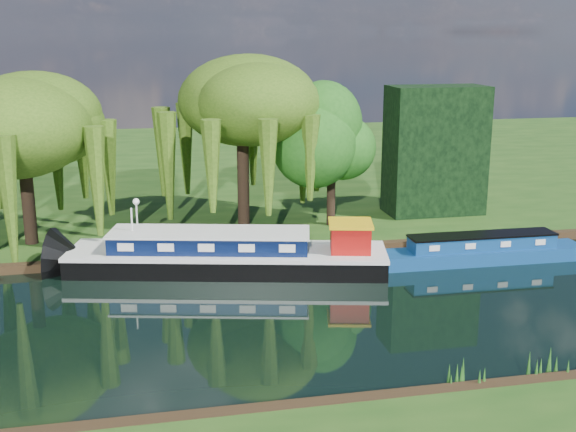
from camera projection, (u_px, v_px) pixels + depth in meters
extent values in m
plane|color=black|center=(128.00, 328.00, 29.28)|extent=(120.00, 120.00, 0.00)
cube|color=#194011|center=(131.00, 170.00, 61.47)|extent=(120.00, 52.00, 0.45)
cube|color=black|center=(228.00, 263.00, 36.21)|extent=(16.15, 7.02, 1.05)
cube|color=silver|center=(227.00, 251.00, 36.06)|extent=(16.25, 7.11, 0.19)
cube|color=#061134|center=(210.00, 241.00, 35.95)|extent=(10.09, 4.69, 0.83)
cube|color=silver|center=(209.00, 232.00, 35.84)|extent=(10.30, 4.90, 0.11)
cube|color=#9F0E0B|center=(350.00, 238.00, 35.72)|extent=(2.32, 2.32, 1.31)
cube|color=gold|center=(351.00, 223.00, 35.54)|extent=(2.58, 2.58, 0.14)
cylinder|color=silver|center=(132.00, 228.00, 35.89)|extent=(0.09, 0.09, 2.10)
cube|color=navy|center=(481.00, 256.00, 37.64)|extent=(11.08, 2.03, 0.83)
cube|color=navy|center=(482.00, 242.00, 37.45)|extent=(7.76, 1.51, 0.69)
cube|color=black|center=(483.00, 235.00, 37.35)|extent=(7.85, 1.61, 0.09)
cube|color=silver|center=(435.00, 248.00, 36.24)|extent=(0.55, 0.06, 0.29)
cube|color=silver|center=(470.00, 246.00, 36.59)|extent=(0.55, 0.06, 0.29)
cube|color=silver|center=(506.00, 244.00, 36.94)|extent=(0.55, 0.06, 0.29)
cube|color=silver|center=(540.00, 242.00, 37.29)|extent=(0.55, 0.06, 0.29)
imported|color=silver|center=(481.00, 249.00, 39.87)|extent=(2.07, 1.80, 1.08)
cylinder|color=black|center=(28.00, 197.00, 38.80)|extent=(0.67, 0.67, 5.20)
ellipsoid|color=#2F5111|center=(21.00, 127.00, 37.87)|extent=(7.26, 7.26, 4.69)
cylinder|color=black|center=(243.00, 180.00, 42.42)|extent=(0.77, 0.77, 5.45)
ellipsoid|color=#2F5111|center=(242.00, 113.00, 41.44)|extent=(7.44, 7.44, 4.81)
cylinder|color=black|center=(331.00, 179.00, 42.58)|extent=(0.51, 0.51, 5.57)
ellipsoid|color=#1B5114|center=(332.00, 140.00, 42.01)|extent=(4.46, 4.46, 4.46)
cube|color=black|center=(435.00, 150.00, 45.21)|extent=(6.00, 3.00, 8.00)
cylinder|color=silver|center=(137.00, 225.00, 38.95)|extent=(0.10, 0.10, 2.20)
sphere|color=white|center=(136.00, 202.00, 38.63)|extent=(0.36, 0.36, 0.36)
cylinder|color=silver|center=(47.00, 252.00, 36.21)|extent=(0.16, 0.16, 1.00)
cylinder|color=silver|center=(187.00, 243.00, 37.60)|extent=(0.16, 0.16, 1.00)
cylinder|color=silver|center=(299.00, 237.00, 38.79)|extent=(0.16, 0.16, 1.00)
cone|color=#205717|center=(543.00, 366.00, 24.70)|extent=(1.20, 1.20, 1.10)
cone|color=#205717|center=(463.00, 376.00, 24.01)|extent=(1.20, 1.20, 1.10)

